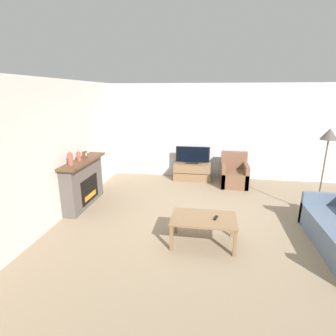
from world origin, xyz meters
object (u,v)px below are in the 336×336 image
fireplace (83,182)px  mantel_vase_left (70,159)px  floor_lamp (328,141)px  tv (193,156)px  mantel_vase_centre_left (79,156)px  remote (216,218)px  armchair (234,175)px  tv_stand (192,171)px  coffee_table (204,221)px  mantel_clock (85,155)px

fireplace → mantel_vase_left: bearing=-87.9°
floor_lamp → fireplace: bearing=-176.7°
mantel_vase_left → tv: (2.25, 2.65, -0.47)m
fireplace → mantel_vase_centre_left: size_ratio=7.10×
tv → remote: 3.41m
remote → tv: bearing=116.3°
armchair → floor_lamp: 2.56m
remote → mantel_vase_left: bearing=-177.7°
tv → floor_lamp: floor_lamp is taller
tv_stand → tv: 0.47m
armchair → floor_lamp: bearing=-45.5°
mantel_vase_left → tv_stand: mantel_vase_left is taller
fireplace → tv_stand: (2.27, 2.19, -0.29)m
mantel_vase_left → armchair: mantel_vase_left is taller
mantel_vase_left → tv_stand: (2.25, 2.65, -0.94)m
mantel_vase_left → tv_stand: 3.60m
coffee_table → remote: size_ratio=6.87×
remote → floor_lamp: (2.11, 1.45, 1.07)m
tv_stand → tv: (-0.00, -0.00, 0.47)m
mantel_vase_centre_left → mantel_clock: bearing=89.8°
tv_stand → armchair: armchair is taller
tv → remote: (0.61, -3.35, -0.23)m
armchair → remote: size_ratio=5.70×
fireplace → coffee_table: size_ratio=1.44×
fireplace → mantel_clock: bearing=83.5°
mantel_clock → remote: 3.21m
tv_stand → floor_lamp: (2.71, -1.90, 1.31)m
mantel_clock → coffee_table: mantel_clock is taller
mantel_vase_left → armchair: 4.22m
mantel_vase_centre_left → armchair: 4.04m
floor_lamp → tv_stand: bearing=145.0°
mantel_vase_centre_left → mantel_clock: (0.00, 0.27, -0.02)m
mantel_vase_centre_left → fireplace: bearing=98.2°
fireplace → mantel_clock: 0.61m
tv_stand → remote: size_ratio=6.78×
coffee_table → remote: remote is taller
fireplace → mantel_vase_centre_left: (0.02, -0.12, 0.61)m
tv_stand → floor_lamp: bearing=-35.0°
armchair → mantel_vase_left: bearing=-145.6°
mantel_vase_left → tv: 3.51m
floor_lamp → mantel_vase_left: bearing=-171.4°
mantel_vase_left → remote: (2.86, -0.70, -0.71)m
mantel_clock → armchair: mantel_clock is taller
mantel_vase_left → mantel_clock: (0.00, 0.61, -0.06)m
mantel_vase_left → floor_lamp: (4.96, 0.75, 0.37)m
mantel_clock → tv: (2.25, 2.03, -0.42)m
mantel_vase_centre_left → mantel_clock: mantel_vase_centre_left is taller
tv_stand → floor_lamp: 3.56m
fireplace → tv_stand: size_ratio=1.46×
remote → floor_lamp: 2.77m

